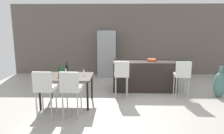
% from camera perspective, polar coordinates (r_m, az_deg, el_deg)
% --- Properties ---
extents(ground_plane, '(10.00, 10.00, 0.00)m').
position_cam_1_polar(ground_plane, '(5.93, 7.54, -8.30)').
color(ground_plane, '#ADA89E').
extents(back_wall, '(10.00, 0.12, 2.90)m').
position_cam_1_polar(back_wall, '(8.67, 5.62, 7.56)').
color(back_wall, '#665B51').
rests_on(back_wall, ground_plane).
extents(kitchen_island, '(1.93, 0.83, 0.92)m').
position_cam_1_polar(kitchen_island, '(6.56, 8.84, -2.30)').
color(kitchen_island, black).
rests_on(kitchen_island, ground_plane).
extents(bar_chair_left, '(0.41, 0.41, 1.05)m').
position_cam_1_polar(bar_chair_left, '(5.67, 2.67, -1.78)').
color(bar_chair_left, silver).
rests_on(bar_chair_left, ground_plane).
extents(bar_chair_middle, '(0.43, 0.43, 1.05)m').
position_cam_1_polar(bar_chair_middle, '(5.95, 18.99, -1.76)').
color(bar_chair_middle, silver).
rests_on(bar_chair_middle, ground_plane).
extents(dining_table, '(1.25, 0.96, 0.74)m').
position_cam_1_polar(dining_table, '(5.31, -12.35, -3.16)').
color(dining_table, '#4C4238').
rests_on(dining_table, ground_plane).
extents(dining_chair_near, '(0.42, 0.42, 1.05)m').
position_cam_1_polar(dining_chair_near, '(4.60, -18.29, -5.29)').
color(dining_chair_near, silver).
rests_on(dining_chair_near, ground_plane).
extents(dining_chair_far, '(0.42, 0.42, 1.05)m').
position_cam_1_polar(dining_chair_far, '(4.45, -11.40, -5.51)').
color(dining_chair_far, silver).
rests_on(dining_chair_far, ground_plane).
extents(wine_bottle_right, '(0.08, 0.08, 0.30)m').
position_cam_1_polar(wine_bottle_right, '(5.62, -12.51, -0.53)').
color(wine_bottle_right, black).
rests_on(wine_bottle_right, dining_table).
extents(wine_bottle_corner, '(0.07, 0.07, 0.30)m').
position_cam_1_polar(wine_bottle_corner, '(5.30, -14.41, -1.24)').
color(wine_bottle_corner, '#194723').
rests_on(wine_bottle_corner, dining_table).
extents(wine_bottle_far, '(0.07, 0.07, 0.30)m').
position_cam_1_polar(wine_bottle_far, '(5.15, -13.36, -1.49)').
color(wine_bottle_far, '#194723').
rests_on(wine_bottle_far, dining_table).
extents(wine_glass_left, '(0.07, 0.07, 0.17)m').
position_cam_1_polar(wine_glass_left, '(5.27, -7.91, -0.99)').
color(wine_glass_left, silver).
rests_on(wine_glass_left, dining_table).
extents(wine_glass_middle, '(0.07, 0.07, 0.17)m').
position_cam_1_polar(wine_glass_middle, '(5.50, -12.74, -0.65)').
color(wine_glass_middle, silver).
rests_on(wine_glass_middle, dining_table).
extents(refrigerator, '(0.72, 0.68, 1.84)m').
position_cam_1_polar(refrigerator, '(8.26, -1.42, 3.76)').
color(refrigerator, '#939699').
rests_on(refrigerator, ground_plane).
extents(fruit_bowl, '(0.28, 0.28, 0.07)m').
position_cam_1_polar(fruit_bowl, '(6.48, 10.99, 1.93)').
color(fruit_bowl, '#C6512D').
rests_on(fruit_bowl, kitchen_island).
extents(floor_vase, '(0.34, 0.34, 0.89)m').
position_cam_1_polar(floor_vase, '(6.52, 27.80, -4.31)').
color(floor_vase, '#47706B').
rests_on(floor_vase, ground_plane).
extents(potted_plant, '(0.48, 0.48, 0.67)m').
position_cam_1_polar(potted_plant, '(8.76, 19.48, 0.11)').
color(potted_plant, beige).
rests_on(potted_plant, ground_plane).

